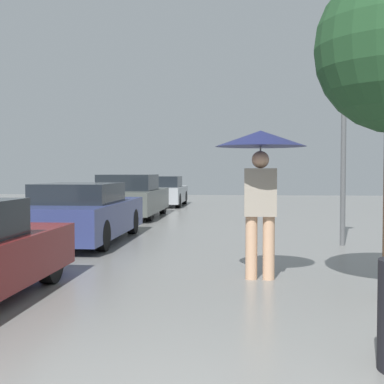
{
  "coord_description": "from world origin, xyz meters",
  "views": [
    {
      "loc": [
        0.11,
        -2.17,
        1.48
      ],
      "look_at": [
        -0.55,
        5.08,
        1.18
      ],
      "focal_mm": 50.0,
      "sensor_mm": 36.0,
      "label": 1
    }
  ],
  "objects_px": {
    "pedestrian": "(260,159)",
    "parked_car_third": "(130,197)",
    "street_lamp": "(344,92)",
    "parked_car_farthest": "(164,192)",
    "parked_car_second": "(82,214)"
  },
  "relations": [
    {
      "from": "parked_car_second",
      "to": "street_lamp",
      "type": "distance_m",
      "value": 5.83
    },
    {
      "from": "parked_car_third",
      "to": "street_lamp",
      "type": "bearing_deg",
      "value": -47.25
    },
    {
      "from": "pedestrian",
      "to": "parked_car_third",
      "type": "relative_size",
      "value": 0.45
    },
    {
      "from": "pedestrian",
      "to": "parked_car_second",
      "type": "distance_m",
      "value": 5.18
    },
    {
      "from": "parked_car_farthest",
      "to": "street_lamp",
      "type": "bearing_deg",
      "value": -65.58
    },
    {
      "from": "parked_car_second",
      "to": "street_lamp",
      "type": "height_order",
      "value": "street_lamp"
    },
    {
      "from": "parked_car_farthest",
      "to": "street_lamp",
      "type": "distance_m",
      "value": 12.83
    },
    {
      "from": "parked_car_farthest",
      "to": "parked_car_third",
      "type": "bearing_deg",
      "value": -93.13
    },
    {
      "from": "pedestrian",
      "to": "parked_car_third",
      "type": "height_order",
      "value": "pedestrian"
    },
    {
      "from": "parked_car_second",
      "to": "street_lamp",
      "type": "relative_size",
      "value": 1.05
    },
    {
      "from": "pedestrian",
      "to": "street_lamp",
      "type": "distance_m",
      "value": 4.11
    },
    {
      "from": "street_lamp",
      "to": "parked_car_second",
      "type": "bearing_deg",
      "value": 178.44
    },
    {
      "from": "pedestrian",
      "to": "street_lamp",
      "type": "xyz_separation_m",
      "value": [
        1.74,
        3.46,
        1.36
      ]
    },
    {
      "from": "pedestrian",
      "to": "parked_car_third",
      "type": "xyz_separation_m",
      "value": [
        -3.77,
        9.42,
        -1.0
      ]
    },
    {
      "from": "parked_car_third",
      "to": "street_lamp",
      "type": "xyz_separation_m",
      "value": [
        5.51,
        -5.96,
        2.37
      ]
    }
  ]
}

